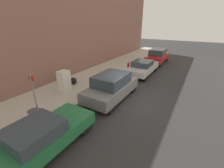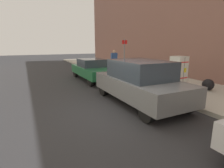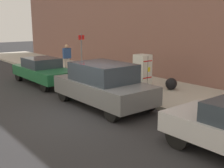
{
  "view_description": "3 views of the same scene",
  "coord_description": "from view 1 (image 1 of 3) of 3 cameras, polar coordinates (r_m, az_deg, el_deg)",
  "views": [
    {
      "loc": [
        3.65,
        -8.25,
        4.82
      ],
      "look_at": [
        -0.7,
        -0.92,
        1.31
      ],
      "focal_mm": 24.0,
      "sensor_mm": 36.0,
      "label": 1
    },
    {
      "loc": [
        2.99,
        5.18,
        2.31
      ],
      "look_at": [
        -0.4,
        -1.62,
        0.6
      ],
      "focal_mm": 28.0,
      "sensor_mm": 36.0,
      "label": 2
    },
    {
      "loc": [
        5.48,
        8.18,
        3.27
      ],
      "look_at": [
        -0.76,
        0.49,
        1.09
      ],
      "focal_mm": 45.0,
      "sensor_mm": 36.0,
      "label": 3
    }
  ],
  "objects": [
    {
      "name": "parked_suv_gray",
      "position": [
        9.95,
        -0.18,
        -0.96
      ],
      "size": [
        1.99,
        4.41,
        1.72
      ],
      "color": "slate",
      "rests_on": "ground"
    },
    {
      "name": "parked_sedan_silver",
      "position": [
        15.2,
        11.66,
        6.33
      ],
      "size": [
        1.9,
        4.75,
        1.4
      ],
      "color": "silver",
      "rests_on": "ground"
    },
    {
      "name": "street_sign_post",
      "position": [
        8.07,
        -27.39,
        -4.06
      ],
      "size": [
        0.36,
        0.07,
        2.52
      ],
      "color": "slate",
      "rests_on": "sidewalk_slab"
    },
    {
      "name": "sidewalk_slab",
      "position": [
        12.52,
        -12.83,
        -0.47
      ],
      "size": [
        4.29,
        44.0,
        0.16
      ],
      "primitive_type": "cube",
      "color": "#B2ADA0",
      "rests_on": "ground"
    },
    {
      "name": "manhole_cover",
      "position": [
        9.74,
        -27.68,
        -9.0
      ],
      "size": [
        0.7,
        0.7,
        0.02
      ],
      "primitive_type": "cylinder",
      "color": "#47443F",
      "rests_on": "sidewalk_slab"
    },
    {
      "name": "trash_bag",
      "position": [
        12.56,
        -14.48,
        1.19
      ],
      "size": [
        0.55,
        0.55,
        0.55
      ],
      "primitive_type": "sphere",
      "color": "black",
      "rests_on": "sidewalk_slab"
    },
    {
      "name": "building_facade_near",
      "position": [
        14.08,
        -24.73,
        18.43
      ],
      "size": [
        2.24,
        39.6,
        8.63
      ],
      "primitive_type": "cube",
      "color": "#7F564C",
      "rests_on": "ground"
    },
    {
      "name": "ground_plane",
      "position": [
        10.23,
        6.05,
        -5.88
      ],
      "size": [
        80.0,
        80.0,
        0.0
      ],
      "primitive_type": "plane",
      "color": "#28282B"
    },
    {
      "name": "parked_suv_red",
      "position": [
        20.16,
        16.95,
        10.26
      ],
      "size": [
        1.91,
        4.76,
        1.76
      ],
      "color": "red",
      "rests_on": "ground"
    },
    {
      "name": "fire_hydrant",
      "position": [
        16.09,
        6.2,
        6.91
      ],
      "size": [
        0.22,
        0.22,
        0.79
      ],
      "color": "red",
      "rests_on": "sidewalk_slab"
    },
    {
      "name": "discarded_refrigerator",
      "position": [
        11.13,
        -17.74,
        0.88
      ],
      "size": [
        0.65,
        0.72,
        1.57
      ],
      "color": "silver",
      "rests_on": "sidewalk_slab"
    },
    {
      "name": "parked_sedan_green",
      "position": [
        6.71,
        -25.6,
        -17.88
      ],
      "size": [
        1.79,
        4.47,
        1.39
      ],
      "color": "#1E6038",
      "rests_on": "ground"
    }
  ]
}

